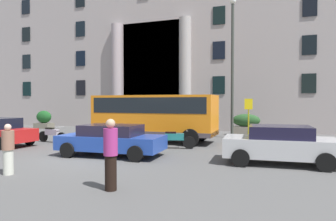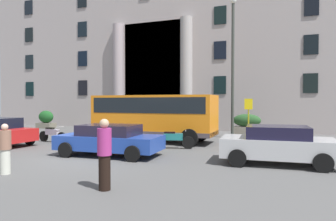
% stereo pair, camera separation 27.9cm
% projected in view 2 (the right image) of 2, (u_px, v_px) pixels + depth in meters
% --- Properties ---
extents(ground_plane, '(80.00, 64.00, 0.12)m').
position_uv_depth(ground_plane, '(81.00, 159.00, 12.27)').
color(ground_plane, '#4E4E4D').
extents(office_building_facade, '(39.53, 9.73, 16.18)m').
position_uv_depth(office_building_facade, '(196.00, 40.00, 28.38)').
color(office_building_facade, '#9F9491').
rests_on(office_building_facade, ground_plane).
extents(orange_minibus, '(6.91, 2.57, 2.62)m').
position_uv_depth(orange_minibus, '(154.00, 114.00, 17.04)').
color(orange_minibus, orange).
rests_on(orange_minibus, ground_plane).
extents(bus_stop_sign, '(0.44, 0.08, 2.44)m').
position_uv_depth(bus_stop_sign, '(248.00, 115.00, 16.79)').
color(bus_stop_sign, '#989416').
rests_on(bus_stop_sign, ground_plane).
extents(hedge_planter_far_east, '(1.51, 0.89, 1.52)m').
position_uv_depth(hedge_planter_far_east, '(46.00, 120.00, 26.04)').
color(hedge_planter_far_east, '#6B6757').
rests_on(hedge_planter_far_east, ground_plane).
extents(hedge_planter_east, '(1.93, 0.91, 1.71)m').
position_uv_depth(hedge_planter_east, '(111.00, 120.00, 23.95)').
color(hedge_planter_east, slate).
rests_on(hedge_planter_east, ground_plane).
extents(hedge_planter_entrance_left, '(1.92, 0.90, 1.46)m').
position_uv_depth(hedge_planter_entrance_left, '(247.00, 125.00, 20.14)').
color(hedge_planter_entrance_left, slate).
rests_on(hedge_planter_entrance_left, ground_plane).
extents(hedge_planter_west, '(1.67, 0.92, 1.60)m').
position_uv_depth(hedge_planter_west, '(173.00, 123.00, 21.55)').
color(hedge_planter_west, slate).
rests_on(hedge_planter_west, ground_plane).
extents(white_taxi_kerbside, '(4.44, 2.23, 1.30)m').
position_uv_depth(white_taxi_kerbside, '(110.00, 139.00, 12.62)').
color(white_taxi_kerbside, '#1F3E9A').
rests_on(white_taxi_kerbside, ground_plane).
extents(parked_sedan_far, '(4.04, 2.27, 1.39)m').
position_uv_depth(parked_sedan_far, '(277.00, 144.00, 10.88)').
color(parked_sedan_far, '#B5B5B6').
rests_on(parked_sedan_far, ground_plane).
extents(scooter_by_planter, '(2.02, 0.55, 0.89)m').
position_uv_depth(scooter_by_planter, '(52.00, 134.00, 16.85)').
color(scooter_by_planter, black).
rests_on(scooter_by_planter, ground_plane).
extents(motorcycle_near_kerb, '(1.97, 0.80, 0.89)m').
position_uv_depth(motorcycle_near_kerb, '(172.00, 139.00, 14.48)').
color(motorcycle_near_kerb, black).
rests_on(motorcycle_near_kerb, ground_plane).
extents(pedestrian_man_red_shirt, '(0.36, 0.36, 1.82)m').
position_uv_depth(pedestrian_man_red_shirt, '(104.00, 154.00, 7.65)').
color(pedestrian_man_red_shirt, black).
rests_on(pedestrian_man_red_shirt, ground_plane).
extents(pedestrian_child_trailing, '(0.36, 0.36, 1.57)m').
position_uv_depth(pedestrian_child_trailing, '(5.00, 149.00, 9.38)').
color(pedestrian_child_trailing, beige).
rests_on(pedestrian_child_trailing, ground_plane).
extents(lamppost_plaza_centre, '(0.40, 0.40, 8.69)m').
position_uv_depth(lamppost_plaza_centre, '(233.00, 58.00, 18.61)').
color(lamppost_plaza_centre, '#353A34').
rests_on(lamppost_plaza_centre, ground_plane).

